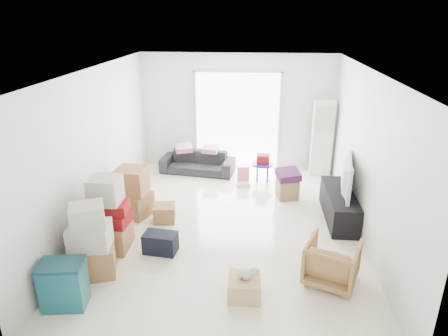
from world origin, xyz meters
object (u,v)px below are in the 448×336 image
armchair (332,260)px  ac_tower (322,138)px  ottoman (287,189)px  wood_crate (244,287)px  storage_bins (64,284)px  television (341,189)px  sofa (198,159)px  kids_table (263,162)px  tv_console (339,205)px

armchair → ac_tower: bearing=-73.1°
ottoman → wood_crate: ottoman is taller
storage_bins → ottoman: bearing=49.2°
television → sofa: sofa is taller
ac_tower → sofa: bearing=-177.0°
ottoman → armchair: bearing=-80.8°
armchair → ottoman: size_ratio=1.75×
television → sofa: bearing=65.2°
ottoman → kids_table: 1.04m
ac_tower → wood_crate: 4.83m
tv_console → ottoman: (-0.88, 0.81, -0.06)m
wood_crate → sofa: bearing=106.2°
sofa → storage_bins: bearing=-94.3°
ac_tower → tv_console: ac_tower is taller
tv_console → ottoman: tv_console is taller
armchair → television: bearing=-80.6°
tv_console → armchair: 1.96m
armchair → storage_bins: (-3.46, -0.79, -0.03)m
storage_bins → kids_table: size_ratio=1.05×
armchair → kids_table: (-0.94, 3.60, 0.08)m
storage_bins → armchair: bearing=12.8°
ac_tower → ottoman: size_ratio=4.42×
television → ottoman: television is taller
storage_bins → tv_console: bearing=34.6°
armchair → wood_crate: size_ratio=1.64×
ac_tower → sofa: 2.90m
kids_table → ac_tower: bearing=20.4°
television → sofa: 3.55m
tv_console → sofa: (-2.89, 2.04, 0.07)m
television → kids_table: bearing=49.5°
sofa → storage_bins: 4.83m
television → wood_crate: size_ratio=2.63×
tv_console → wood_crate: bearing=-125.0°
storage_bins → wood_crate: size_ratio=1.50×
television → wood_crate: television is taller
television → sofa: size_ratio=0.65×
tv_console → armchair: (-0.44, -1.91, 0.09)m
ac_tower → armchair: bearing=-95.4°
tv_console → sofa: sofa is taller
ottoman → television: bearing=-42.7°
wood_crate → ottoman: bearing=76.6°
storage_bins → kids_table: bearing=60.1°
tv_console → storage_bins: 4.74m
ac_tower → storage_bins: 6.24m
tv_console → television: bearing=90.0°
ac_tower → wood_crate: size_ratio=4.14×
tv_console → armchair: size_ratio=2.24×
storage_bins → kids_table: (2.52, 4.39, 0.11)m
television → sofa: (-2.89, 2.04, -0.26)m
armchair → wood_crate: 1.28m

